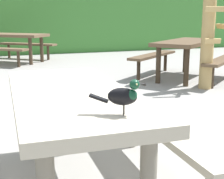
{
  "coord_description": "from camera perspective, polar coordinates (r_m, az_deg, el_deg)",
  "views": [
    {
      "loc": [
        -0.6,
        -2.47,
        1.24
      ],
      "look_at": [
        0.02,
        -0.8,
        0.84
      ],
      "focal_mm": 54.27,
      "sensor_mm": 36.0,
      "label": 1
    }
  ],
  "objects": [
    {
      "name": "picnic_table_mid_left",
      "position": [
        9.29,
        -16.44,
        7.87
      ],
      "size": [
        2.39,
        2.38,
        0.74
      ],
      "color": "brown",
      "rests_on": "ground"
    },
    {
      "name": "picnic_table_far_centre",
      "position": [
        6.74,
        12.42,
        6.49
      ],
      "size": [
        2.38,
        2.38,
        0.74
      ],
      "color": "brown",
      "rests_on": "ground"
    },
    {
      "name": "picnic_table_foreground",
      "position": [
        2.34,
        -6.86,
        -4.47
      ],
      "size": [
        1.75,
        1.83,
        0.74
      ],
      "color": "#B2A893",
      "rests_on": "ground"
    },
    {
      "name": "bird_grackle",
      "position": [
        1.69,
        2.11,
        -0.96
      ],
      "size": [
        0.26,
        0.16,
        0.18
      ],
      "color": "black",
      "rests_on": "picnic_table_foreground"
    },
    {
      "name": "hedge_wall",
      "position": [
        11.43,
        -17.54,
        10.89
      ],
      "size": [
        28.0,
        1.34,
        2.03
      ],
      "primitive_type": "cube",
      "color": "#428438",
      "rests_on": "ground"
    },
    {
      "name": "stalk_post_right_side",
      "position": [
        5.87,
        15.88,
        8.01
      ],
      "size": [
        0.58,
        0.45,
        1.61
      ],
      "color": "tan",
      "rests_on": "ground"
    },
    {
      "name": "ground_plane",
      "position": [
        2.83,
        -6.07,
        -13.44
      ],
      "size": [
        60.0,
        60.0,
        0.0
      ],
      "primitive_type": "plane",
      "color": "gray"
    }
  ]
}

